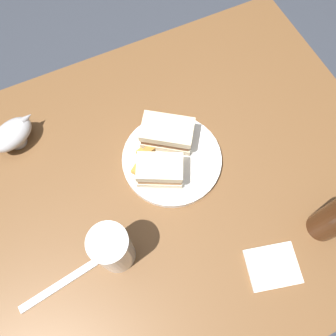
% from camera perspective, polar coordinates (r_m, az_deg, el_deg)
% --- Properties ---
extents(ground_plane, '(6.00, 6.00, 0.00)m').
position_cam_1_polar(ground_plane, '(1.51, -0.36, -12.16)').
color(ground_plane, '#333842').
extents(dining_table, '(1.12, 0.87, 0.72)m').
position_cam_1_polar(dining_table, '(1.16, -0.47, -8.92)').
color(dining_table, brown).
rests_on(dining_table, ground).
extents(plate, '(0.24, 0.24, 0.02)m').
position_cam_1_polar(plate, '(0.83, 0.65, 1.47)').
color(plate, white).
rests_on(plate, dining_table).
extents(sandwich_half_left, '(0.14, 0.13, 0.06)m').
position_cam_1_polar(sandwich_half_left, '(0.82, -0.13, 5.83)').
color(sandwich_half_left, beige).
rests_on(sandwich_half_left, plate).
extents(sandwich_half_right, '(0.12, 0.11, 0.06)m').
position_cam_1_polar(sandwich_half_right, '(0.78, -1.39, -0.40)').
color(sandwich_half_right, beige).
rests_on(sandwich_half_right, plate).
extents(potato_wedge_front, '(0.04, 0.05, 0.02)m').
position_cam_1_polar(potato_wedge_front, '(0.84, -3.11, 5.16)').
color(potato_wedge_front, '#AD702D').
rests_on(potato_wedge_front, plate).
extents(potato_wedge_middle, '(0.05, 0.05, 0.02)m').
position_cam_1_polar(potato_wedge_middle, '(0.80, -2.81, -0.22)').
color(potato_wedge_middle, '#AD702D').
rests_on(potato_wedge_middle, plate).
extents(potato_wedge_back, '(0.04, 0.03, 0.02)m').
position_cam_1_polar(potato_wedge_back, '(0.82, -3.46, 2.89)').
color(potato_wedge_back, '#AD702D').
rests_on(potato_wedge_back, plate).
extents(potato_wedge_left_edge, '(0.05, 0.05, 0.02)m').
position_cam_1_polar(potato_wedge_left_edge, '(0.80, -3.08, -0.95)').
color(potato_wedge_left_edge, '#AD702D').
rests_on(potato_wedge_left_edge, plate).
extents(potato_wedge_right_edge, '(0.03, 0.05, 0.02)m').
position_cam_1_polar(potato_wedge_right_edge, '(0.81, -3.91, 1.71)').
color(potato_wedge_right_edge, '#B77F33').
rests_on(potato_wedge_right_edge, plate).
extents(potato_wedge_stray, '(0.05, 0.06, 0.01)m').
position_cam_1_polar(potato_wedge_stray, '(0.80, -4.18, -0.87)').
color(potato_wedge_stray, '#B77F33').
rests_on(potato_wedge_stray, plate).
extents(pint_glass, '(0.08, 0.08, 0.15)m').
position_cam_1_polar(pint_glass, '(0.72, -9.07, -13.35)').
color(pint_glass, white).
rests_on(pint_glass, dining_table).
extents(gravy_boat, '(0.13, 0.11, 0.06)m').
position_cam_1_polar(gravy_boat, '(0.91, -24.58, 5.19)').
color(gravy_boat, '#B7B7BC').
rests_on(gravy_boat, dining_table).
extents(napkin, '(0.13, 0.11, 0.01)m').
position_cam_1_polar(napkin, '(0.80, 17.11, -15.47)').
color(napkin, silver).
rests_on(napkin, dining_table).
extents(fork, '(0.18, 0.04, 0.01)m').
position_cam_1_polar(fork, '(0.80, -17.75, -18.19)').
color(fork, silver).
rests_on(fork, dining_table).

